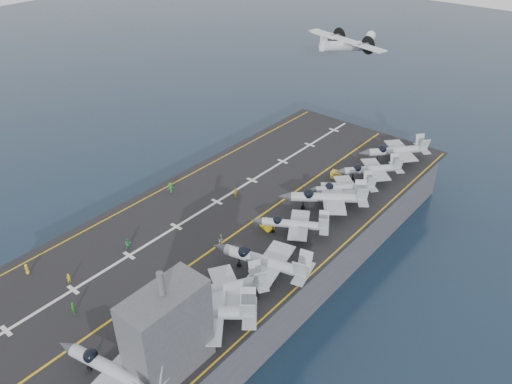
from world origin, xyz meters
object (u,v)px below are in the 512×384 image
Objects in this scene: island_superstructure at (166,323)px; transport_plane at (345,46)px; fighter_jet_0 at (113,369)px; tow_cart_a at (186,277)px.

transport_plane is at bearing 108.49° from island_superstructure.
transport_plane reaches higher than fighter_jet_0.
island_superstructure is at bearing -71.51° from transport_plane.
fighter_jet_0 is at bearing -69.23° from tow_cart_a.
tow_cart_a is 0.10× the size of transport_plane.
island_superstructure is at bearing 60.23° from fighter_jet_0.
island_superstructure reaches higher than tow_cart_a.
island_superstructure reaches higher than fighter_jet_0.
transport_plane is (-24.80, 89.84, 12.84)m from fighter_jet_0.
island_superstructure is at bearing -49.70° from tow_cart_a.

